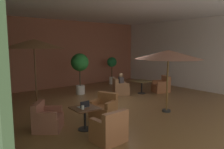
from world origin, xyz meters
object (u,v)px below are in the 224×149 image
(open_laptop, at_px, (84,106))
(armchair_front_right_north, at_px, (120,88))
(patio_umbrella_tall_red, at_px, (34,44))
(iced_drink_cup, at_px, (83,107))
(armchair_front_left_east, at_px, (47,120))
(potted_tree_left_corner, at_px, (80,66))
(armchair_front_left_north, at_px, (104,109))
(patio_umbrella_center_beige, at_px, (168,55))
(patron_blue_shirt, at_px, (121,80))
(armchair_front_right_east, at_px, (162,86))
(armchair_front_left_south, at_px, (110,130))
(cafe_table_front_right, at_px, (142,83))
(potted_tree_mid_right, at_px, (112,65))
(cafe_table_front_left, at_px, (85,113))

(open_laptop, bearing_deg, armchair_front_right_north, 36.83)
(patio_umbrella_tall_red, bearing_deg, iced_drink_cup, -88.42)
(armchair_front_left_east, relative_size, open_laptop, 3.39)
(potted_tree_left_corner, distance_m, open_laptop, 4.81)
(armchair_front_left_north, distance_m, patio_umbrella_center_beige, 3.03)
(armchair_front_left_east, bearing_deg, patron_blue_shirt, 24.93)
(armchair_front_left_east, distance_m, armchair_front_right_east, 6.90)
(armchair_front_left_south, relative_size, cafe_table_front_right, 1.03)
(patron_blue_shirt, bearing_deg, potted_tree_left_corner, 139.19)
(cafe_table_front_right, distance_m, potted_tree_left_corner, 3.30)
(armchair_front_left_north, distance_m, cafe_table_front_right, 4.26)
(potted_tree_mid_right, bearing_deg, cafe_table_front_left, -133.90)
(armchair_front_left_north, xyz_separation_m, open_laptop, (-1.03, -0.41, 0.40))
(armchair_front_right_north, xyz_separation_m, iced_drink_cup, (-3.92, -2.99, 0.41))
(armchair_front_left_north, distance_m, armchair_front_right_east, 5.09)
(open_laptop, bearing_deg, armchair_front_left_south, -86.49)
(cafe_table_front_left, relative_size, potted_tree_mid_right, 0.43)
(patio_umbrella_tall_red, bearing_deg, armchair_front_right_north, -8.87)
(armchair_front_left_east, height_order, open_laptop, open_laptop)
(iced_drink_cup, bearing_deg, potted_tree_left_corner, 61.27)
(cafe_table_front_left, distance_m, iced_drink_cup, 0.28)
(armchair_front_left_south, bearing_deg, potted_tree_mid_right, 51.67)
(potted_tree_mid_right, bearing_deg, potted_tree_left_corner, -157.09)
(patron_blue_shirt, height_order, open_laptop, patron_blue_shirt)
(potted_tree_left_corner, distance_m, potted_tree_mid_right, 3.33)
(armchair_front_left_south, height_order, potted_tree_mid_right, potted_tree_mid_right)
(armchair_front_left_north, relative_size, armchair_front_right_east, 1.03)
(armchair_front_right_north, bearing_deg, iced_drink_cup, -142.60)
(patio_umbrella_tall_red, bearing_deg, patio_umbrella_center_beige, -47.77)
(armchair_front_left_east, relative_size, cafe_table_front_right, 1.30)
(armchair_front_left_south, distance_m, patron_blue_shirt, 5.48)
(patio_umbrella_center_beige, bearing_deg, cafe_table_front_right, 61.37)
(armchair_front_left_north, height_order, armchair_front_right_north, armchair_front_left_north)
(armchair_front_right_east, xyz_separation_m, potted_tree_mid_right, (-0.59, 3.55, 0.89))
(armchair_front_left_east, height_order, potted_tree_mid_right, potted_tree_mid_right)
(armchair_front_right_north, bearing_deg, potted_tree_mid_right, 60.04)
(armchair_front_left_south, relative_size, armchair_front_right_north, 0.88)
(cafe_table_front_left, xyz_separation_m, armchair_front_left_north, (1.02, 0.45, -0.19))
(potted_tree_left_corner, height_order, iced_drink_cup, potted_tree_left_corner)
(patio_umbrella_tall_red, height_order, patio_umbrella_center_beige, patio_umbrella_tall_red)
(cafe_table_front_right, distance_m, potted_tree_mid_right, 3.24)
(armchair_front_left_north, relative_size, open_laptop, 3.15)
(iced_drink_cup, relative_size, open_laptop, 0.34)
(armchair_front_left_north, relative_size, iced_drink_cup, 9.17)
(armchair_front_left_north, bearing_deg, armchair_front_right_north, 41.30)
(patio_umbrella_center_beige, relative_size, potted_tree_mid_right, 1.40)
(armchair_front_left_east, distance_m, armchair_front_left_south, 2.03)
(cafe_table_front_left, bearing_deg, iced_drink_cup, -138.46)
(armchair_front_right_east, relative_size, patio_umbrella_center_beige, 0.41)
(armchair_front_left_east, xyz_separation_m, iced_drink_cup, (0.76, -0.79, 0.41))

